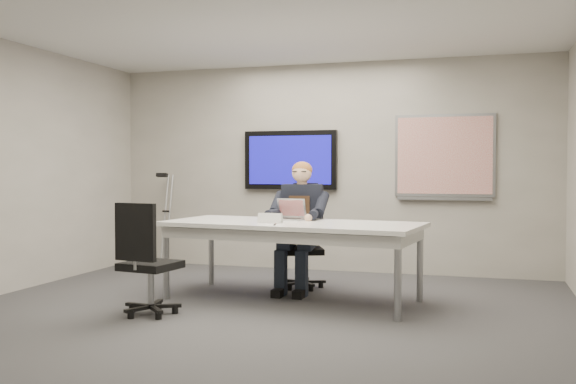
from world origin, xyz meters
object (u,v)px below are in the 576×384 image
(office_chair_far, at_px, (303,261))
(laptop, at_px, (289,215))
(conference_table, at_px, (292,231))
(office_chair_near, at_px, (148,280))
(seated_person, at_px, (298,239))

(office_chair_far, distance_m, laptop, 0.73)
(conference_table, xyz_separation_m, office_chair_far, (-0.09, 0.75, -0.42))
(office_chair_far, height_order, laptop, laptop)
(office_chair_far, relative_size, office_chair_near, 0.93)
(office_chair_far, height_order, seated_person, seated_person)
(laptop, bearing_deg, seated_person, 83.19)
(laptop, bearing_deg, office_chair_near, -121.87)
(office_chair_far, bearing_deg, seated_person, -109.21)
(office_chair_near, xyz_separation_m, laptop, (0.97, 1.36, 0.55))
(seated_person, bearing_deg, laptop, -107.43)
(laptop, bearing_deg, conference_table, -64.98)
(laptop, bearing_deg, office_chair_far, 91.18)
(seated_person, xyz_separation_m, laptop, (-0.04, -0.20, 0.29))
(office_chair_far, xyz_separation_m, laptop, (-0.02, -0.46, 0.57))
(office_chair_far, bearing_deg, laptop, -115.55)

